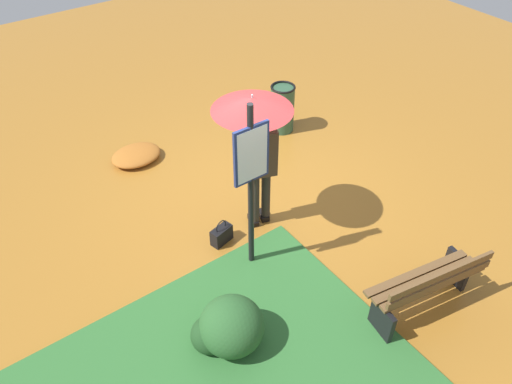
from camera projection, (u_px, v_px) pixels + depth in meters
ground_plane at (258, 205)px, 7.28m from camera, size 18.00×18.00×0.00m
person_with_umbrella at (256, 129)px, 5.97m from camera, size 0.96×0.96×2.04m
info_sign_post at (251, 173)px, 5.50m from camera, size 0.44×0.07×2.30m
handbag at (222, 235)px, 6.64m from camera, size 0.32×0.21×0.37m
park_bench at (427, 285)px, 5.64m from camera, size 1.40×0.60×0.75m
trash_bin at (282, 108)px, 8.51m from camera, size 0.42×0.42×0.83m
shrub_cluster at (228, 328)px, 5.34m from camera, size 0.77×0.70×0.63m
leaf_pile_near_person at (136, 155)px, 8.05m from camera, size 0.79×0.63×0.17m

